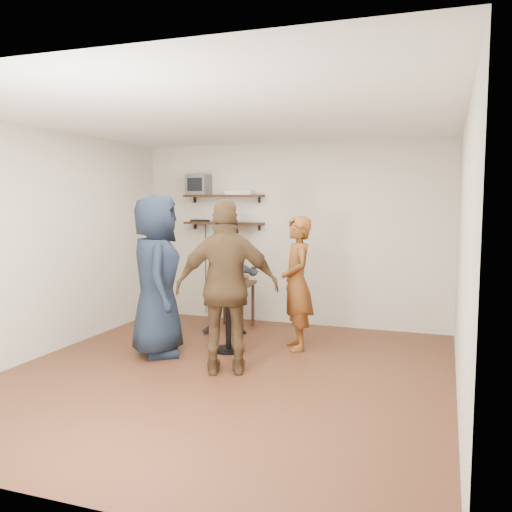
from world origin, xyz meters
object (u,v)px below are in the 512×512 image
at_px(person_brown, 227,287).
at_px(radio, 225,219).
at_px(side_table, 233,290).
at_px(person_dark, 230,276).
at_px(dvd_deck, 240,193).
at_px(crt_monitor, 199,185).
at_px(person_navy, 157,276).
at_px(drinks_table, 228,303).
at_px(person_plaid, 297,283).

bearing_deg(person_brown, radio, -88.62).
xyz_separation_m(side_table, person_dark, (0.08, -0.29, 0.23)).
distance_m(dvd_deck, person_brown, 2.62).
bearing_deg(side_table, dvd_deck, 97.54).
xyz_separation_m(crt_monitor, dvd_deck, (0.66, 0.00, -0.12)).
relative_size(crt_monitor, person_brown, 0.18).
bearing_deg(person_navy, drinks_table, -90.00).
distance_m(drinks_table, person_navy, 0.90).
bearing_deg(radio, dvd_deck, 0.00).
bearing_deg(dvd_deck, person_brown, -72.20).
xyz_separation_m(person_dark, person_brown, (0.60, -1.54, 0.12)).
xyz_separation_m(dvd_deck, side_table, (0.06, -0.47, -1.35)).
bearing_deg(dvd_deck, drinks_table, -74.25).
relative_size(side_table, person_navy, 0.35).
relative_size(radio, person_plaid, 0.14).
bearing_deg(person_plaid, radio, -156.43).
xyz_separation_m(crt_monitor, side_table, (0.72, -0.47, -1.47)).
xyz_separation_m(radio, person_dark, (0.39, -0.76, -0.74)).
distance_m(dvd_deck, drinks_table, 2.07).
bearing_deg(crt_monitor, person_dark, -43.42).
bearing_deg(person_plaid, person_dark, -138.29).
distance_m(person_dark, person_navy, 1.27).
bearing_deg(person_brown, person_navy, -40.97).
xyz_separation_m(crt_monitor, drinks_table, (1.10, -1.54, -1.44)).
bearing_deg(crt_monitor, side_table, -32.98).
bearing_deg(drinks_table, radio, 113.83).
bearing_deg(person_navy, dvd_deck, -38.13).
xyz_separation_m(crt_monitor, person_brown, (1.40, -2.31, -1.12)).
bearing_deg(radio, person_dark, -62.96).
height_order(crt_monitor, person_navy, crt_monitor).
distance_m(side_table, person_brown, 1.99).
xyz_separation_m(crt_monitor, person_navy, (0.38, -1.95, -1.09)).
xyz_separation_m(side_table, drinks_table, (0.37, -1.07, 0.03)).
distance_m(radio, person_dark, 1.13).
distance_m(dvd_deck, side_table, 1.43).
xyz_separation_m(crt_monitor, radio, (0.42, 0.00, -0.50)).
distance_m(radio, person_navy, 2.04).
distance_m(crt_monitor, person_dark, 1.66).
bearing_deg(person_plaid, side_table, -149.03).
height_order(crt_monitor, dvd_deck, crt_monitor).
relative_size(radio, person_navy, 0.12).
distance_m(drinks_table, person_plaid, 0.86).
xyz_separation_m(person_plaid, person_navy, (-1.45, -0.79, 0.13)).
bearing_deg(side_table, person_dark, -74.42).
height_order(radio, person_plaid, person_plaid).
relative_size(side_table, person_brown, 0.36).
bearing_deg(crt_monitor, dvd_deck, 0.00).
bearing_deg(drinks_table, side_table, 109.18).
height_order(crt_monitor, drinks_table, crt_monitor).
xyz_separation_m(dvd_deck, person_plaid, (1.17, -1.16, -1.10)).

